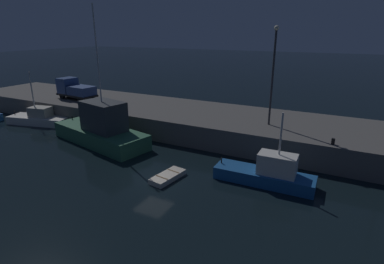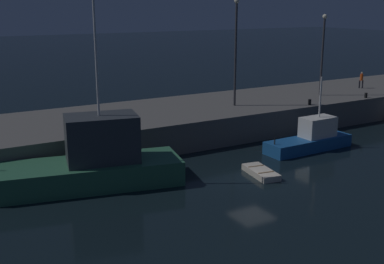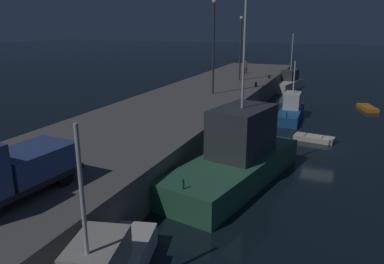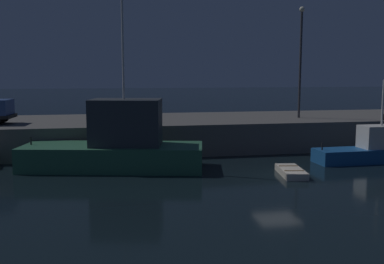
{
  "view_description": "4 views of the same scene",
  "coord_description": "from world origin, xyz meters",
  "px_view_note": "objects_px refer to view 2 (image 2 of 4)",
  "views": [
    {
      "loc": [
        12.64,
        -17.69,
        11.05
      ],
      "look_at": [
        -1.43,
        9.44,
        0.88
      ],
      "focal_mm": 28.55,
      "sensor_mm": 36.0,
      "label": 1
    },
    {
      "loc": [
        -18.29,
        -23.85,
        11.05
      ],
      "look_at": [
        0.55,
        8.81,
        1.16
      ],
      "focal_mm": 45.85,
      "sensor_mm": 36.0,
      "label": 2
    },
    {
      "loc": [
        -29.82,
        -1.17,
        9.24
      ],
      "look_at": [
        -2.92,
        9.69,
        0.82
      ],
      "focal_mm": 35.07,
      "sensor_mm": 36.0,
      "label": 3
    },
    {
      "loc": [
        -9.68,
        -24.13,
        6.09
      ],
      "look_at": [
        -3.06,
        10.82,
        1.38
      ],
      "focal_mm": 41.73,
      "sensor_mm": 36.0,
      "label": 4
    }
  ],
  "objects_px": {
    "fishing_trawler_red": "(94,162)",
    "lamp_post_west": "(236,45)",
    "dockworker": "(361,79)",
    "bollard_west": "(310,102)",
    "lamp_post_east": "(323,48)",
    "bollard_central": "(366,95)",
    "dinghy_red_small": "(261,172)",
    "fishing_boat_blue": "(311,138)"
  },
  "relations": [
    {
      "from": "fishing_trawler_red",
      "to": "lamp_post_west",
      "type": "xyz_separation_m",
      "value": [
        15.31,
        6.78,
        6.07
      ]
    },
    {
      "from": "fishing_trawler_red",
      "to": "lamp_post_west",
      "type": "bearing_deg",
      "value": 23.9
    },
    {
      "from": "dockworker",
      "to": "bollard_west",
      "type": "xyz_separation_m",
      "value": [
        -10.93,
        -3.92,
        -0.74
      ]
    },
    {
      "from": "fishing_trawler_red",
      "to": "lamp_post_east",
      "type": "distance_m",
      "value": 26.83
    },
    {
      "from": "lamp_post_east",
      "to": "bollard_central",
      "type": "relative_size",
      "value": 16.14
    },
    {
      "from": "dinghy_red_small",
      "to": "fishing_boat_blue",
      "type": "bearing_deg",
      "value": 21.83
    },
    {
      "from": "fishing_trawler_red",
      "to": "bollard_central",
      "type": "distance_m",
      "value": 28.46
    },
    {
      "from": "fishing_boat_blue",
      "to": "lamp_post_west",
      "type": "xyz_separation_m",
      "value": [
        -1.97,
        7.69,
        6.74
      ]
    },
    {
      "from": "lamp_post_east",
      "to": "fishing_boat_blue",
      "type": "bearing_deg",
      "value": -136.92
    },
    {
      "from": "lamp_post_west",
      "to": "bollard_west",
      "type": "relative_size",
      "value": 18.56
    },
    {
      "from": "lamp_post_west",
      "to": "bollard_west",
      "type": "distance_m",
      "value": 8.39
    },
    {
      "from": "lamp_post_west",
      "to": "bollard_west",
      "type": "xyz_separation_m",
      "value": [
        5.95,
        -3.11,
        -5.02
      ]
    },
    {
      "from": "dinghy_red_small",
      "to": "bollard_central",
      "type": "relative_size",
      "value": 6.78
    },
    {
      "from": "lamp_post_west",
      "to": "lamp_post_east",
      "type": "xyz_separation_m",
      "value": [
        10.11,
        -0.07,
        -0.73
      ]
    },
    {
      "from": "dinghy_red_small",
      "to": "dockworker",
      "type": "bearing_deg",
      "value": 27.28
    },
    {
      "from": "dockworker",
      "to": "fishing_boat_blue",
      "type": "bearing_deg",
      "value": -150.3
    },
    {
      "from": "bollard_central",
      "to": "dinghy_red_small",
      "type": "bearing_deg",
      "value": -158.19
    },
    {
      "from": "dockworker",
      "to": "bollard_west",
      "type": "bearing_deg",
      "value": -160.26
    },
    {
      "from": "lamp_post_east",
      "to": "bollard_west",
      "type": "distance_m",
      "value": 6.71
    },
    {
      "from": "dinghy_red_small",
      "to": "lamp_post_east",
      "type": "relative_size",
      "value": 0.42
    },
    {
      "from": "fishing_boat_blue",
      "to": "lamp_post_west",
      "type": "height_order",
      "value": "lamp_post_west"
    },
    {
      "from": "dockworker",
      "to": "bollard_central",
      "type": "height_order",
      "value": "dockworker"
    },
    {
      "from": "fishing_boat_blue",
      "to": "lamp_post_west",
      "type": "distance_m",
      "value": 10.41
    },
    {
      "from": "fishing_boat_blue",
      "to": "lamp_post_east",
      "type": "distance_m",
      "value": 12.67
    },
    {
      "from": "lamp_post_east",
      "to": "dockworker",
      "type": "relative_size",
      "value": 4.49
    },
    {
      "from": "bollard_west",
      "to": "lamp_post_east",
      "type": "bearing_deg",
      "value": 36.11
    },
    {
      "from": "fishing_trawler_red",
      "to": "lamp_post_west",
      "type": "height_order",
      "value": "fishing_trawler_red"
    },
    {
      "from": "fishing_boat_blue",
      "to": "dockworker",
      "type": "xyz_separation_m",
      "value": [
        14.91,
        8.51,
        2.45
      ]
    },
    {
      "from": "fishing_trawler_red",
      "to": "lamp_post_east",
      "type": "xyz_separation_m",
      "value": [
        25.43,
        6.71,
        5.34
      ]
    },
    {
      "from": "fishing_boat_blue",
      "to": "lamp_post_east",
      "type": "height_order",
      "value": "lamp_post_east"
    },
    {
      "from": "fishing_boat_blue",
      "to": "dockworker",
      "type": "relative_size",
      "value": 4.34
    },
    {
      "from": "dinghy_red_small",
      "to": "lamp_post_west",
      "type": "relative_size",
      "value": 0.36
    },
    {
      "from": "dinghy_red_small",
      "to": "bollard_west",
      "type": "bearing_deg",
      "value": 33.84
    },
    {
      "from": "dinghy_red_small",
      "to": "dockworker",
      "type": "relative_size",
      "value": 1.89
    },
    {
      "from": "fishing_trawler_red",
      "to": "fishing_boat_blue",
      "type": "bearing_deg",
      "value": -3.01
    },
    {
      "from": "dockworker",
      "to": "lamp_post_east",
      "type": "bearing_deg",
      "value": -172.53
    },
    {
      "from": "lamp_post_east",
      "to": "lamp_post_west",
      "type": "bearing_deg",
      "value": 179.58
    },
    {
      "from": "fishing_trawler_red",
      "to": "dinghy_red_small",
      "type": "height_order",
      "value": "fishing_trawler_red"
    },
    {
      "from": "dockworker",
      "to": "bollard_west",
      "type": "height_order",
      "value": "dockworker"
    },
    {
      "from": "fishing_boat_blue",
      "to": "bollard_central",
      "type": "distance_m",
      "value": 11.92
    },
    {
      "from": "lamp_post_west",
      "to": "lamp_post_east",
      "type": "height_order",
      "value": "lamp_post_west"
    },
    {
      "from": "fishing_trawler_red",
      "to": "dockworker",
      "type": "distance_m",
      "value": 33.12
    }
  ]
}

